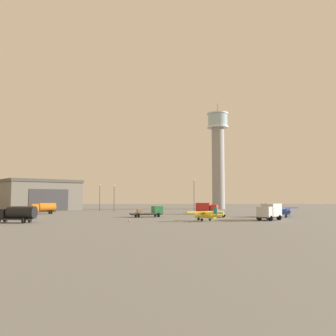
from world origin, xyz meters
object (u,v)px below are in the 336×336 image
at_px(truck_box_silver, 271,211).
at_px(light_post_north, 116,196).
at_px(traffic_cone_near_left, 131,220).
at_px(car_yellow, 221,214).
at_px(light_post_west, 196,193).
at_px(truck_fuel_tanker_orange, 45,208).
at_px(truck_flatbed_green, 153,212).
at_px(control_tower, 220,153).
at_px(light_post_east, 101,195).
at_px(airplane_blue, 279,211).
at_px(truck_box_red, 208,208).
at_px(airplane_yellow, 207,214).
at_px(truck_fuel_tanker_black, 18,213).

distance_m(truck_box_silver, light_post_north, 58.06).
relative_size(truck_box_silver, traffic_cone_near_left, 11.02).
xyz_separation_m(car_yellow, light_post_west, (-3.21, 34.64, 5.25)).
bearing_deg(truck_fuel_tanker_orange, traffic_cone_near_left, 97.66).
bearing_deg(truck_fuel_tanker_orange, truck_flatbed_green, 119.58).
relative_size(truck_flatbed_green, light_post_north, 0.90).
relative_size(truck_fuel_tanker_orange, car_yellow, 1.44).
xyz_separation_m(light_post_north, traffic_cone_near_left, (10.02, -48.02, -4.72)).
height_order(control_tower, light_post_east, control_tower).
relative_size(control_tower, traffic_cone_near_left, 74.46).
xyz_separation_m(airplane_blue, truck_box_red, (-14.18, 15.42, 0.19)).
bearing_deg(light_post_west, traffic_cone_near_left, -107.41).
bearing_deg(truck_box_red, truck_fuel_tanker_orange, -161.63).
height_order(control_tower, truck_flatbed_green, control_tower).
height_order(airplane_yellow, truck_box_silver, truck_box_silver).
bearing_deg(light_post_north, truck_fuel_tanker_black, -99.78).
xyz_separation_m(airplane_yellow, truck_box_red, (3.23, 29.09, 0.44)).
bearing_deg(truck_box_red, truck_box_silver, -52.34).
bearing_deg(truck_fuel_tanker_orange, light_post_west, 171.21).
height_order(truck_box_red, truck_fuel_tanker_black, truck_box_red).
distance_m(control_tower, car_yellow, 66.33).
height_order(light_post_east, light_post_north, light_post_east).
height_order(airplane_blue, traffic_cone_near_left, airplane_blue).
bearing_deg(airplane_blue, truck_flatbed_green, -118.62).
distance_m(truck_fuel_tanker_orange, traffic_cone_near_left, 39.85).
relative_size(light_post_west, traffic_cone_near_left, 18.04).
bearing_deg(truck_box_silver, truck_box_red, -121.14).
relative_size(truck_flatbed_green, truck_fuel_tanker_black, 1.02).
relative_size(control_tower, truck_fuel_tanker_orange, 6.61).
bearing_deg(control_tower, truck_box_silver, -90.36).
bearing_deg(truck_box_red, car_yellow, -66.59).
bearing_deg(airplane_yellow, car_yellow, -50.83).
relative_size(control_tower, light_post_west, 4.13).
relative_size(airplane_yellow, light_post_north, 0.96).
bearing_deg(light_post_west, car_yellow, -84.70).
bearing_deg(airplane_blue, car_yellow, -116.64).
relative_size(airplane_blue, light_post_north, 1.20).
distance_m(truck_fuel_tanker_orange, truck_box_silver, 59.17).
relative_size(truck_fuel_tanker_orange, light_post_north, 0.77).
distance_m(car_yellow, traffic_cone_near_left, 23.44).
distance_m(airplane_yellow, truck_fuel_tanker_orange, 49.62).
distance_m(truck_box_red, truck_flatbed_green, 20.43).
bearing_deg(airplane_yellow, truck_box_silver, -112.21).
bearing_deg(truck_box_silver, airplane_blue, -163.25).
xyz_separation_m(truck_box_silver, light_post_west, (-11.19, 45.90, 4.24)).
bearing_deg(light_post_north, truck_box_red, -33.56).
relative_size(truck_box_silver, car_yellow, 1.41).
xyz_separation_m(airplane_yellow, light_post_east, (-29.48, 51.95, 4.04)).
distance_m(airplane_blue, truck_flatbed_green, 28.14).
bearing_deg(car_yellow, truck_box_red, 17.77).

